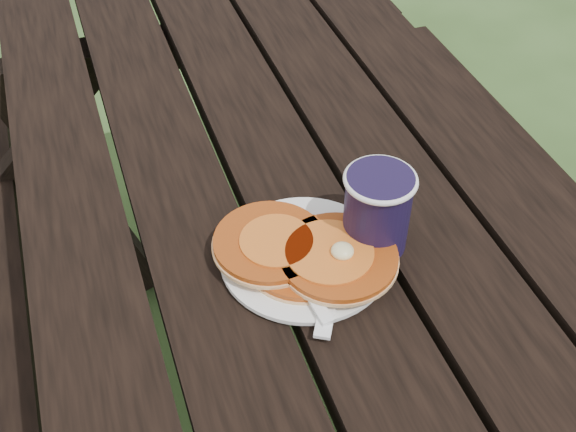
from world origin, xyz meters
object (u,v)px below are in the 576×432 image
object	(u,v)px
plate	(305,258)
picnic_table	(303,378)
coffee_cup	(377,207)
pancake_stack	(306,252)

from	to	relation	value
plate	picnic_table	bearing A→B (deg)	67.28
plate	coffee_cup	size ratio (longest dim) A/B	1.86
pancake_stack	coffee_cup	distance (m)	0.11
pancake_stack	coffee_cup	world-z (taller)	coffee_cup
plate	coffee_cup	xyz separation A→B (m)	(0.10, 0.00, 0.06)
plate	coffee_cup	distance (m)	0.11
picnic_table	plate	bearing A→B (deg)	-112.72
plate	pancake_stack	distance (m)	0.02
picnic_table	coffee_cup	distance (m)	0.46
plate	pancake_stack	xyz separation A→B (m)	(-0.00, -0.01, 0.02)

